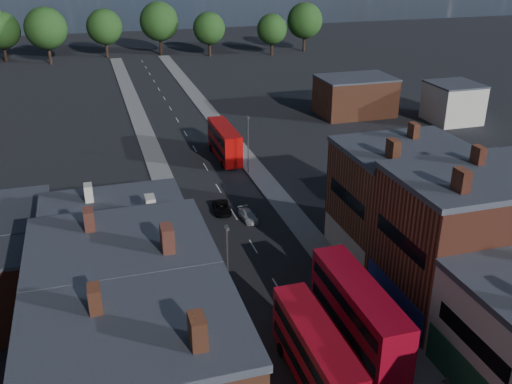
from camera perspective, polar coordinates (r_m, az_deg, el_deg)
pavement_west at (r=67.84m, az=-7.97°, el=-2.17°), size 3.00×200.00×0.12m
pavement_east at (r=70.63m, az=2.48°, el=-0.86°), size 3.00×200.00×0.12m
lamp_post_2 at (r=48.52m, az=-2.85°, el=-7.05°), size 0.25×0.70×8.12m
lamp_post_3 at (r=77.40m, az=-0.79°, el=5.13°), size 0.25×0.70×8.12m
bus_0 at (r=42.32m, az=5.98°, el=-15.86°), size 2.93×11.46×4.95m
bus_1 at (r=46.41m, az=10.18°, el=-11.70°), size 3.18×12.49×5.39m
bus_2 at (r=83.80m, az=-3.17°, el=5.08°), size 2.85×11.20×4.84m
car_2 at (r=67.61m, az=-3.42°, el=-1.59°), size 2.26×4.27×1.14m
car_3 at (r=65.72m, az=-0.81°, el=-2.36°), size 1.80×3.80×1.07m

